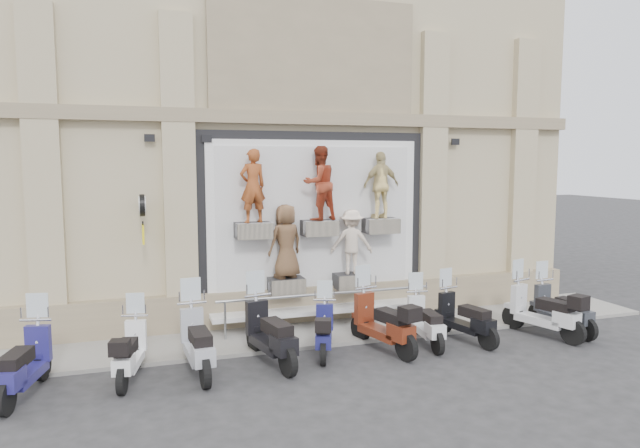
% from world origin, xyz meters
% --- Properties ---
extents(ground, '(90.00, 90.00, 0.00)m').
position_xyz_m(ground, '(0.00, 0.00, 0.00)').
color(ground, '#29292B').
rests_on(ground, ground).
extents(sidewalk, '(16.00, 2.20, 0.08)m').
position_xyz_m(sidewalk, '(0.00, 2.10, 0.04)').
color(sidewalk, gray).
rests_on(sidewalk, ground).
extents(building, '(14.00, 8.60, 12.00)m').
position_xyz_m(building, '(0.00, 7.00, 6.00)').
color(building, tan).
rests_on(building, ground).
extents(shop_vitrine, '(5.60, 0.88, 4.30)m').
position_xyz_m(shop_vitrine, '(0.04, 2.75, 2.39)').
color(shop_vitrine, black).
rests_on(shop_vitrine, ground).
extents(guard_rail, '(5.06, 0.10, 0.93)m').
position_xyz_m(guard_rail, '(0.00, 2.00, 0.47)').
color(guard_rail, '#9EA0A5').
rests_on(guard_rail, ground).
extents(clock_sign_bracket, '(0.10, 0.80, 1.02)m').
position_xyz_m(clock_sign_bracket, '(-3.90, 2.47, 2.80)').
color(clock_sign_bracket, black).
rests_on(clock_sign_bracket, ground).
extents(scooter_a, '(0.99, 2.03, 1.59)m').
position_xyz_m(scooter_a, '(-5.85, 0.21, 0.79)').
color(scooter_a, navy).
rests_on(scooter_a, ground).
extents(scooter_b, '(0.86, 1.84, 1.44)m').
position_xyz_m(scooter_b, '(-4.21, 0.44, 0.72)').
color(scooter_b, white).
rests_on(scooter_b, ground).
extents(scooter_c, '(0.71, 2.06, 1.65)m').
position_xyz_m(scooter_c, '(-3.05, 0.38, 0.82)').
color(scooter_c, '#9699A3').
rests_on(scooter_c, ground).
extents(scooter_d, '(1.01, 2.16, 1.69)m').
position_xyz_m(scooter_d, '(-1.68, 0.46, 0.85)').
color(scooter_d, black).
rests_on(scooter_d, ground).
extents(scooter_e, '(1.05, 1.78, 1.39)m').
position_xyz_m(scooter_e, '(-0.53, 0.66, 0.69)').
color(scooter_e, navy).
rests_on(scooter_e, ground).
extents(scooter_f, '(1.08, 2.14, 1.67)m').
position_xyz_m(scooter_f, '(0.68, 0.51, 0.83)').
color(scooter_f, '#5E2110').
rests_on(scooter_f, ground).
extents(scooter_g, '(0.70, 1.82, 1.44)m').
position_xyz_m(scooter_g, '(1.69, 0.56, 0.72)').
color(scooter_g, silver).
rests_on(scooter_g, ground).
extents(scooter_h, '(0.94, 1.92, 1.50)m').
position_xyz_m(scooter_h, '(2.60, 0.50, 0.75)').
color(scooter_h, black).
rests_on(scooter_h, ground).
extents(scooter_i, '(1.17, 2.10, 1.64)m').
position_xyz_m(scooter_i, '(4.42, 0.27, 0.82)').
color(scooter_i, silver).
rests_on(scooter_i, ground).
extents(scooter_j, '(0.76, 1.95, 1.54)m').
position_xyz_m(scooter_j, '(5.04, 0.39, 0.77)').
color(scooter_j, '#292C33').
rests_on(scooter_j, ground).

